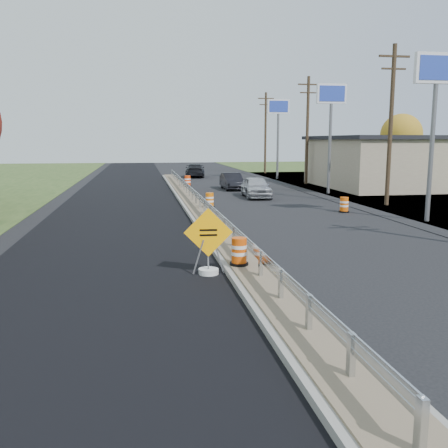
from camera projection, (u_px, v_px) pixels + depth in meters
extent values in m
plane|color=black|center=(224.00, 241.00, 19.61)|extent=(140.00, 140.00, 0.00)
cube|color=black|center=(120.00, 209.00, 28.62)|extent=(7.20, 120.00, 0.01)
cube|color=gray|center=(200.00, 211.00, 27.38)|extent=(1.60, 55.00, 0.18)
cube|color=brown|center=(200.00, 209.00, 27.36)|extent=(1.25, 55.00, 0.05)
cube|color=silver|center=(421.00, 425.00, 5.90)|extent=(0.10, 0.15, 0.70)
cube|color=silver|center=(351.00, 354.00, 7.85)|extent=(0.10, 0.15, 0.70)
cube|color=silver|center=(309.00, 312.00, 9.79)|extent=(0.10, 0.15, 0.70)
cube|color=silver|center=(281.00, 283.00, 11.74)|extent=(0.10, 0.15, 0.70)
cube|color=silver|center=(261.00, 263.00, 13.68)|extent=(0.10, 0.15, 0.70)
cube|color=silver|center=(246.00, 248.00, 15.63)|extent=(0.10, 0.15, 0.70)
cube|color=silver|center=(234.00, 236.00, 17.57)|extent=(0.10, 0.15, 0.70)
cube|color=silver|center=(224.00, 226.00, 19.52)|extent=(0.10, 0.15, 0.70)
cube|color=silver|center=(217.00, 218.00, 21.46)|extent=(0.10, 0.15, 0.70)
cube|color=silver|center=(210.00, 212.00, 23.41)|extent=(0.10, 0.15, 0.70)
cube|color=silver|center=(205.00, 206.00, 25.35)|extent=(0.10, 0.15, 0.70)
cube|color=silver|center=(200.00, 202.00, 27.30)|extent=(0.10, 0.15, 0.70)
cube|color=silver|center=(196.00, 198.00, 29.24)|extent=(0.10, 0.15, 0.70)
cube|color=silver|center=(192.00, 194.00, 31.19)|extent=(0.10, 0.15, 0.70)
cube|color=silver|center=(189.00, 191.00, 33.13)|extent=(0.10, 0.15, 0.70)
cube|color=silver|center=(187.00, 188.00, 35.08)|extent=(0.10, 0.15, 0.70)
cube|color=silver|center=(184.00, 186.00, 37.02)|extent=(0.10, 0.15, 0.70)
cube|color=silver|center=(182.00, 183.00, 38.97)|extent=(0.10, 0.15, 0.70)
cube|color=silver|center=(180.00, 181.00, 40.91)|extent=(0.10, 0.15, 0.70)
cube|color=silver|center=(178.00, 179.00, 42.86)|extent=(0.10, 0.15, 0.70)
cube|color=silver|center=(176.00, 178.00, 44.80)|extent=(0.10, 0.15, 0.70)
cube|color=silver|center=(175.00, 176.00, 46.75)|extent=(0.10, 0.15, 0.70)
cube|color=silver|center=(173.00, 175.00, 48.69)|extent=(0.10, 0.15, 0.70)
cube|color=silver|center=(172.00, 173.00, 50.64)|extent=(0.10, 0.15, 0.70)
cube|color=silver|center=(198.00, 196.00, 28.24)|extent=(0.04, 46.00, 0.34)
cube|color=silver|center=(198.00, 198.00, 28.25)|extent=(0.06, 46.00, 0.03)
cube|color=silver|center=(198.00, 195.00, 28.22)|extent=(0.06, 46.00, 0.03)
cube|color=tan|center=(429.00, 163.00, 42.17)|extent=(18.00, 12.00, 4.00)
cube|color=black|center=(431.00, 138.00, 41.82)|extent=(18.50, 12.50, 0.30)
cube|color=black|center=(329.00, 169.00, 40.77)|extent=(0.08, 7.20, 2.20)
cylinder|color=slate|center=(431.00, 151.00, 23.69)|extent=(0.22, 0.22, 6.80)
cube|color=white|center=(437.00, 68.00, 23.05)|extent=(2.20, 0.25, 1.40)
cube|color=#263FB2|center=(437.00, 68.00, 23.05)|extent=(1.90, 0.30, 1.10)
cylinder|color=slate|center=(330.00, 147.00, 36.33)|extent=(0.22, 0.22, 6.80)
cube|color=white|center=(332.00, 94.00, 35.70)|extent=(2.20, 0.25, 1.40)
cube|color=#263FB2|center=(332.00, 94.00, 35.70)|extent=(1.90, 0.30, 1.10)
cylinder|color=slate|center=(278.00, 145.00, 49.94)|extent=(0.22, 0.22, 6.80)
cube|color=white|center=(278.00, 106.00, 49.31)|extent=(2.20, 0.25, 1.40)
cube|color=#263FB2|center=(278.00, 106.00, 49.31)|extent=(1.90, 0.30, 1.10)
cylinder|color=#473523|center=(391.00, 127.00, 29.47)|extent=(0.26, 0.26, 9.40)
cube|color=#473523|center=(394.00, 56.00, 28.80)|extent=(1.90, 0.12, 0.12)
cube|color=#473523|center=(394.00, 69.00, 28.92)|extent=(1.50, 0.10, 0.10)
cylinder|color=#473523|center=(307.00, 131.00, 44.05)|extent=(0.26, 0.26, 9.40)
cube|color=#473523|center=(309.00, 84.00, 43.39)|extent=(1.90, 0.12, 0.12)
cube|color=#473523|center=(308.00, 93.00, 43.51)|extent=(1.50, 0.10, 0.10)
cylinder|color=#473523|center=(265.00, 133.00, 58.64)|extent=(0.26, 0.26, 9.40)
cube|color=#473523|center=(266.00, 98.00, 57.98)|extent=(1.90, 0.12, 0.12)
cube|color=#473523|center=(266.00, 105.00, 58.09)|extent=(1.50, 0.10, 0.10)
cylinder|color=#473523|center=(400.00, 161.00, 56.68)|extent=(0.36, 0.36, 3.08)
sphere|color=gold|center=(401.00, 134.00, 56.18)|extent=(4.62, 4.62, 4.62)
cylinder|color=white|center=(209.00, 272.00, 14.69)|extent=(0.60, 0.60, 0.17)
cube|color=slate|center=(198.00, 257.00, 14.57)|extent=(0.35, 0.07, 1.03)
cube|color=slate|center=(218.00, 256.00, 14.67)|extent=(0.35, 0.07, 1.03)
cube|color=slate|center=(208.00, 256.00, 14.67)|extent=(0.06, 0.27, 1.05)
cube|color=#FFA505|center=(208.00, 232.00, 14.50)|extent=(1.43, 0.13, 1.43)
cube|color=black|center=(208.00, 230.00, 14.46)|extent=(0.51, 0.05, 0.05)
cube|color=black|center=(208.00, 235.00, 14.49)|extent=(0.51, 0.05, 0.05)
cylinder|color=black|center=(239.00, 264.00, 14.89)|extent=(0.56, 0.56, 0.07)
cylinder|color=#DF4C09|center=(239.00, 251.00, 14.82)|extent=(0.45, 0.45, 0.79)
cylinder|color=white|center=(239.00, 246.00, 14.80)|extent=(0.46, 0.46, 0.10)
cylinder|color=white|center=(239.00, 253.00, 14.84)|extent=(0.46, 0.46, 0.10)
cylinder|color=black|center=(210.00, 207.00, 27.58)|extent=(0.56, 0.56, 0.07)
cylinder|color=orange|center=(210.00, 200.00, 27.52)|extent=(0.44, 0.44, 0.78)
cylinder|color=white|center=(210.00, 198.00, 27.50)|extent=(0.46, 0.46, 0.10)
cylinder|color=white|center=(210.00, 201.00, 27.53)|extent=(0.46, 0.46, 0.10)
cylinder|color=black|center=(188.00, 186.00, 40.07)|extent=(0.60, 0.60, 0.08)
cylinder|color=#F33C0A|center=(188.00, 181.00, 40.01)|extent=(0.48, 0.48, 0.84)
cylinder|color=white|center=(188.00, 179.00, 39.98)|extent=(0.49, 0.49, 0.11)
cylinder|color=white|center=(188.00, 182.00, 40.02)|extent=(0.49, 0.49, 0.11)
cylinder|color=black|center=(344.00, 212.00, 27.35)|extent=(0.57, 0.57, 0.08)
cylinder|color=#E75709|center=(344.00, 204.00, 27.28)|extent=(0.46, 0.46, 0.80)
cylinder|color=white|center=(344.00, 202.00, 27.26)|extent=(0.47, 0.47, 0.11)
cylinder|color=white|center=(344.00, 206.00, 27.29)|extent=(0.47, 0.47, 0.11)
imported|color=silver|center=(256.00, 187.00, 34.32)|extent=(1.90, 4.33, 1.45)
imported|color=black|center=(232.00, 181.00, 40.01)|extent=(1.44, 4.04, 1.33)
imported|color=black|center=(195.00, 170.00, 53.43)|extent=(2.55, 5.14, 1.44)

